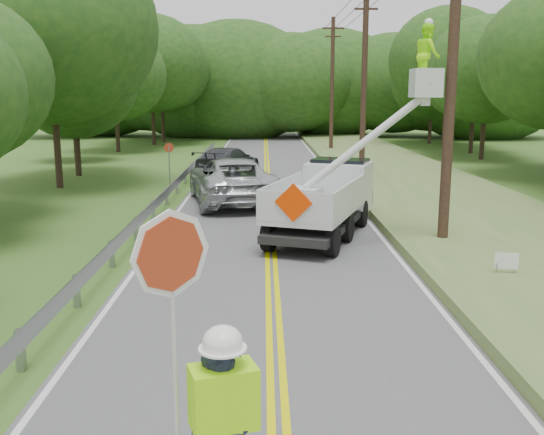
{
  "coord_description": "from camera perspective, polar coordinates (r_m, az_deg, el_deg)",
  "views": [
    {
      "loc": [
        -0.19,
        -8.2,
        4.37
      ],
      "look_at": [
        0.0,
        6.0,
        1.5
      ],
      "focal_mm": 40.34,
      "sensor_mm": 36.0,
      "label": 1
    }
  ],
  "objects": [
    {
      "name": "treeline_left",
      "position": [
        39.71,
        -15.75,
        13.7
      ],
      "size": [
        10.41,
        56.63,
        11.71
      ],
      "color": "#332319",
      "rests_on": "ground"
    },
    {
      "name": "suv_silver",
      "position": [
        24.93,
        -3.78,
        3.49
      ],
      "size": [
        4.28,
        7.08,
        1.84
      ],
      "primitive_type": "imported",
      "rotation": [
        0.0,
        0.0,
        3.34
      ],
      "color": "#B4B7BB",
      "rests_on": "road"
    },
    {
      "name": "flagger",
      "position": [
        6.28,
        -4.62,
        -18.84
      ],
      "size": [
        1.19,
        0.73,
        3.36
      ],
      "color": "#191E33",
      "rests_on": "road"
    },
    {
      "name": "treeline_horizon",
      "position": [
        64.45,
        0.44,
        12.43
      ],
      "size": [
        57.69,
        15.65,
        12.7
      ],
      "color": "#1A4217",
      "rests_on": "ground"
    },
    {
      "name": "stop_sign_permanent",
      "position": [
        29.03,
        -9.57,
        5.4
      ],
      "size": [
        0.45,
        0.17,
        2.17
      ],
      "color": "gray",
      "rests_on": "ground"
    },
    {
      "name": "yard_sign",
      "position": [
        15.18,
        21.03,
        -3.91
      ],
      "size": [
        0.52,
        0.16,
        0.77
      ],
      "color": "white",
      "rests_on": "ground"
    },
    {
      "name": "road",
      "position": [
        22.63,
        -0.27,
        0.32
      ],
      "size": [
        7.2,
        96.0,
        0.03
      ],
      "color": "#525255",
      "rests_on": "ground"
    },
    {
      "name": "ground",
      "position": [
        9.3,
        0.52,
        -16.62
      ],
      "size": [
        140.0,
        140.0,
        0.0
      ],
      "primitive_type": "plane",
      "color": "#3B6221",
      "rests_on": "ground"
    },
    {
      "name": "utility_poles",
      "position": [
        25.76,
        11.15,
        13.21
      ],
      "size": [
        1.6,
        43.3,
        10.0
      ],
      "color": "black",
      "rests_on": "ground"
    },
    {
      "name": "bucket_truck",
      "position": [
        19.61,
        6.04,
        2.82
      ],
      "size": [
        5.09,
        6.58,
        6.25
      ],
      "color": "black",
      "rests_on": "road"
    },
    {
      "name": "tall_grass_verge",
      "position": [
        23.75,
        17.12,
        0.68
      ],
      "size": [
        7.0,
        96.0,
        0.3
      ],
      "primitive_type": "cube",
      "color": "#516F36",
      "rests_on": "ground"
    },
    {
      "name": "guardrail",
      "position": [
        23.73,
        -10.05,
        1.99
      ],
      "size": [
        0.18,
        48.0,
        0.77
      ],
      "color": "gray",
      "rests_on": "ground"
    },
    {
      "name": "suv_darkgrey",
      "position": [
        33.27,
        -4.16,
        5.23
      ],
      "size": [
        3.72,
        5.78,
        1.56
      ],
      "primitive_type": "imported",
      "rotation": [
        0.0,
        0.0,
        2.83
      ],
      "color": "#34363B",
      "rests_on": "road"
    }
  ]
}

